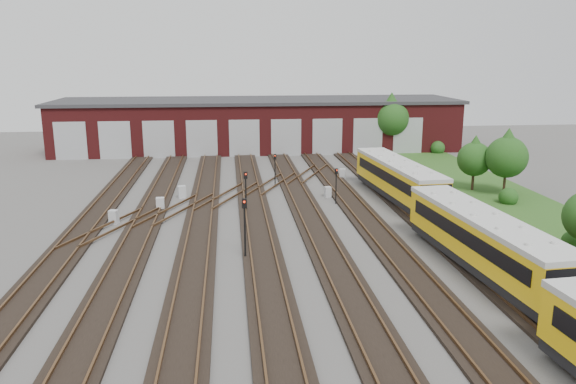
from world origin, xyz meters
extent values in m
plane|color=#464341|center=(0.00, 0.00, 0.00)|extent=(120.00, 120.00, 0.00)
cube|color=black|center=(-14.00, 0.00, 0.09)|extent=(2.40, 70.00, 0.18)
cube|color=brown|center=(-14.72, 0.00, 0.26)|extent=(0.10, 70.00, 0.15)
cube|color=brown|center=(-13.28, 0.00, 0.26)|extent=(0.10, 70.00, 0.15)
cube|color=black|center=(-10.00, 0.00, 0.09)|extent=(2.40, 70.00, 0.18)
cube|color=brown|center=(-10.72, 0.00, 0.26)|extent=(0.10, 70.00, 0.15)
cube|color=brown|center=(-9.28, 0.00, 0.26)|extent=(0.10, 70.00, 0.15)
cube|color=black|center=(-6.00, 0.00, 0.09)|extent=(2.40, 70.00, 0.18)
cube|color=brown|center=(-6.72, 0.00, 0.26)|extent=(0.10, 70.00, 0.15)
cube|color=brown|center=(-5.28, 0.00, 0.26)|extent=(0.10, 70.00, 0.15)
cube|color=black|center=(-2.00, 0.00, 0.09)|extent=(2.40, 70.00, 0.18)
cube|color=brown|center=(-2.72, 0.00, 0.26)|extent=(0.10, 70.00, 0.15)
cube|color=brown|center=(-1.28, 0.00, 0.26)|extent=(0.10, 70.00, 0.15)
cube|color=black|center=(2.00, 0.00, 0.09)|extent=(2.40, 70.00, 0.18)
cube|color=brown|center=(1.28, 0.00, 0.26)|extent=(0.10, 70.00, 0.15)
cube|color=brown|center=(2.72, 0.00, 0.26)|extent=(0.10, 70.00, 0.15)
cube|color=black|center=(6.00, 0.00, 0.09)|extent=(2.40, 70.00, 0.18)
cube|color=brown|center=(5.28, 0.00, 0.26)|extent=(0.10, 70.00, 0.15)
cube|color=brown|center=(6.72, 0.00, 0.26)|extent=(0.10, 70.00, 0.15)
cube|color=black|center=(10.00, 0.00, 0.09)|extent=(2.40, 70.00, 0.18)
cube|color=brown|center=(9.28, 0.00, 0.26)|extent=(0.10, 70.00, 0.15)
cube|color=brown|center=(10.72, 0.00, 0.26)|extent=(0.10, 70.00, 0.15)
cube|color=black|center=(14.00, 0.00, 0.09)|extent=(2.40, 70.00, 0.18)
cube|color=brown|center=(13.28, 0.00, 0.26)|extent=(0.10, 70.00, 0.15)
cube|color=brown|center=(14.72, 0.00, 0.26)|extent=(0.10, 70.00, 0.15)
cube|color=brown|center=(-8.00, 10.00, 0.26)|extent=(5.40, 9.62, 0.15)
cube|color=brown|center=(-4.00, 14.00, 0.26)|extent=(5.40, 9.62, 0.15)
cube|color=brown|center=(0.00, 18.00, 0.26)|extent=(5.40, 9.62, 0.15)
cube|color=brown|center=(-12.00, 6.00, 0.26)|extent=(5.40, 9.62, 0.15)
cube|color=brown|center=(4.00, 22.00, 0.26)|extent=(5.40, 9.62, 0.15)
cube|color=#591617|center=(0.00, 40.00, 3.00)|extent=(50.00, 12.00, 6.00)
cube|color=#2F2F32|center=(0.00, 40.00, 6.15)|extent=(51.00, 12.50, 0.40)
cube|color=#AAACB0|center=(-22.00, 33.98, 2.20)|extent=(3.60, 0.12, 4.40)
cube|color=#AAACB0|center=(-17.00, 33.98, 2.20)|extent=(3.60, 0.12, 4.40)
cube|color=#AAACB0|center=(-12.00, 33.98, 2.20)|extent=(3.60, 0.12, 4.40)
cube|color=#AAACB0|center=(-7.00, 33.98, 2.20)|extent=(3.60, 0.12, 4.40)
cube|color=#AAACB0|center=(-2.00, 33.98, 2.20)|extent=(3.60, 0.12, 4.40)
cube|color=#AAACB0|center=(3.00, 33.98, 2.20)|extent=(3.60, 0.12, 4.40)
cube|color=#AAACB0|center=(8.00, 33.98, 2.20)|extent=(3.60, 0.12, 4.40)
cube|color=#AAACB0|center=(13.00, 33.98, 2.20)|extent=(3.60, 0.12, 4.40)
cube|color=#AAACB0|center=(18.00, 33.98, 2.20)|extent=(3.60, 0.12, 4.40)
cube|color=#254C19|center=(19.00, 10.00, 0.03)|extent=(8.00, 55.00, 0.05)
cube|color=black|center=(10.00, -4.28, 0.62)|extent=(3.33, 14.49, 0.57)
cube|color=#E9A60C|center=(10.00, -4.28, 1.96)|extent=(3.61, 14.52, 2.11)
cube|color=silver|center=(10.00, -4.28, 3.16)|extent=(3.71, 14.52, 0.29)
cube|color=black|center=(8.74, -4.38, 2.20)|extent=(1.05, 12.61, 0.81)
cube|color=black|center=(11.26, -4.18, 2.20)|extent=(1.05, 12.61, 0.81)
cube|color=black|center=(10.00, 11.72, 0.62)|extent=(3.33, 14.49, 0.57)
cube|color=#E9A60C|center=(10.00, 11.72, 1.96)|extent=(3.61, 14.52, 2.11)
cube|color=silver|center=(10.00, 11.72, 3.16)|extent=(3.71, 14.52, 0.29)
cube|color=black|center=(8.74, 11.62, 2.20)|extent=(1.05, 12.61, 0.81)
cube|color=black|center=(11.26, 11.82, 2.20)|extent=(1.05, 12.61, 0.81)
cylinder|color=black|center=(-3.05, -0.87, 1.57)|extent=(0.11, 0.11, 3.14)
cube|color=black|center=(-3.05, -0.87, 3.42)|extent=(0.30, 0.19, 0.57)
sphere|color=red|center=(-3.05, -0.99, 3.54)|extent=(0.14, 0.14, 0.14)
cylinder|color=black|center=(-2.65, 9.54, 1.30)|extent=(0.11, 0.11, 2.61)
cube|color=black|center=(-2.65, 9.54, 2.88)|extent=(0.29, 0.20, 0.54)
sphere|color=red|center=(-2.65, 9.44, 2.99)|extent=(0.13, 0.13, 0.13)
cylinder|color=black|center=(4.71, 11.14, 1.25)|extent=(0.09, 0.09, 2.50)
cube|color=black|center=(4.71, 11.14, 2.72)|extent=(0.25, 0.19, 0.44)
sphere|color=red|center=(4.71, 11.05, 2.81)|extent=(0.11, 0.11, 0.11)
cylinder|color=black|center=(0.29, 17.68, 1.30)|extent=(0.09, 0.09, 2.59)
cube|color=black|center=(0.29, 17.68, 2.83)|extent=(0.25, 0.16, 0.47)
sphere|color=red|center=(0.29, 17.59, 2.92)|extent=(0.11, 0.11, 0.11)
cube|color=#B8BABD|center=(-12.23, 7.33, 0.50)|extent=(0.72, 0.65, 1.00)
cube|color=#B8BABD|center=(-9.30, 10.59, 0.51)|extent=(0.65, 0.55, 1.03)
cube|color=#B8BABD|center=(-7.93, 14.43, 0.52)|extent=(0.74, 0.66, 1.05)
cube|color=#B8BABD|center=(4.45, 13.44, 0.45)|extent=(0.62, 0.55, 0.89)
cube|color=#B8BABD|center=(7.16, 20.48, 0.49)|extent=(0.67, 0.59, 0.99)
cylinder|color=#372318|center=(16.08, 35.00, 1.16)|extent=(0.27, 0.27, 2.31)
sphere|color=#1B4012|center=(16.08, 35.00, 4.24)|extent=(4.50, 4.50, 4.50)
cone|color=#1B4012|center=(16.08, 35.00, 5.84)|extent=(3.85, 3.85, 3.21)
cylinder|color=#372318|center=(17.79, 14.47, 0.78)|extent=(0.24, 0.24, 1.55)
sphere|color=#1B4012|center=(17.79, 14.47, 2.84)|extent=(3.01, 3.01, 3.01)
cone|color=#1B4012|center=(17.79, 14.47, 3.92)|extent=(2.58, 2.58, 2.15)
cylinder|color=#372318|center=(19.76, 12.51, 0.91)|extent=(0.22, 0.22, 1.82)
sphere|color=#1B4012|center=(19.76, 12.51, 3.33)|extent=(3.53, 3.53, 3.53)
cone|color=#1B4012|center=(19.76, 12.51, 4.59)|extent=(3.03, 3.03, 2.52)
sphere|color=#1B4012|center=(17.28, -1.47, 0.73)|extent=(1.46, 1.46, 1.46)
sphere|color=#1B4012|center=(18.72, 9.66, 0.77)|extent=(1.55, 1.55, 1.55)
sphere|color=#1B4012|center=(21.88, 33.92, 0.89)|extent=(1.77, 1.77, 1.77)
camera|label=1|loc=(-3.87, -32.49, 11.80)|focal=35.00mm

